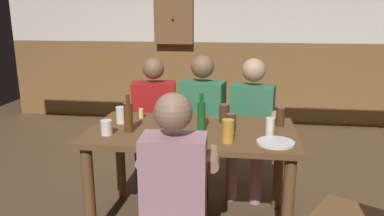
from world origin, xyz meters
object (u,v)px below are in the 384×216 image
Objects in this scene: person_0 at (154,116)px; table_candle at (141,113)px; pint_glass_2 at (172,118)px; pint_glass_7 at (121,115)px; plate_0 at (276,143)px; pint_glass_3 at (107,128)px; pint_glass_0 at (224,113)px; pint_glass_4 at (231,123)px; person_3 at (176,180)px; person_1 at (200,117)px; dining_table at (192,145)px; pint_glass_6 at (270,126)px; pint_glass_1 at (228,131)px; pint_glass_5 at (280,117)px; bottle_0 at (201,115)px; bottle_1 at (128,117)px; wall_dart_cabinet at (174,19)px; person_2 at (250,120)px.

table_candle is (-0.01, -0.41, 0.14)m from person_0.
pint_glass_7 is (-0.42, 0.07, -0.01)m from pint_glass_2.
pint_glass_3 is at bearing 178.55° from plate_0.
pint_glass_4 is (0.06, -0.23, -0.01)m from pint_glass_0.
person_1 is at bearing 87.44° from person_3.
person_3 is 0.94m from pint_glass_7.
dining_table is 12.48× the size of pint_glass_6.
pint_glass_1 is 1.07× the size of pint_glass_5.
pint_glass_4 is at bearing 62.74° from person_3.
person_1 is 0.91m from pint_glass_6.
pint_glass_2 is at bearing -168.79° from pint_glass_5.
bottle_1 is at bearing -169.50° from bottle_0.
pint_glass_7 is at bearing 170.24° from pint_glass_2.
pint_glass_4 is (0.30, -0.66, 0.15)m from person_1.
pint_glass_4 is 0.19× the size of wall_dart_cabinet.
bottle_0 is (0.07, -0.02, 0.24)m from dining_table.
person_3 is at bearing -124.72° from pint_glass_1.
table_candle is 0.88m from pint_glass_1.
person_3 is 1.02m from table_candle.
pint_glass_1 is 1.19× the size of pint_glass_4.
pint_glass_7 is (-0.86, 0.09, -0.00)m from pint_glass_4.
person_1 is (-0.01, 0.65, 0.04)m from dining_table.
person_1 is 1.30m from person_3.
dining_table is at bearing 86.74° from person_3.
person_1 is 0.90m from bottle_1.
person_2 is at bearing 47.01° from pint_glass_2.
bottle_0 is 1.94× the size of pint_glass_5.
pint_glass_7 reaches higher than pint_glass_6.
bottle_1 is (-1.03, 0.12, 0.11)m from plate_0.
bottle_0 is 0.29m from pint_glass_0.
person_2 is 1.19m from bottle_1.
wall_dart_cabinet reaches higher than dining_table.
person_0 reaches higher than pint_glass_4.
dining_table is 0.79m from person_2.
plate_0 is at bearing -24.76° from table_candle.
person_1 is at bearing 129.65° from pint_glass_6.
pint_glass_4 is (0.44, -0.02, -0.01)m from pint_glass_2.
pint_glass_5 is at bearing 14.62° from bottle_1.
dining_table is 1.26× the size of person_0.
pint_glass_6 is (0.12, -0.69, 0.16)m from person_2.
person_2 is 9.98× the size of pint_glass_6.
pint_glass_4 reaches higher than pint_glass_6.
plate_0 is (1.04, -0.48, -0.03)m from table_candle.
table_candle is 0.61× the size of pint_glass_4.
table_candle is 0.32× the size of plate_0.
dining_table is 3.03m from wall_dart_cabinet.
pint_glass_2 is 0.43m from pint_glass_7.
table_candle is at bearing 91.38° from bottle_1.
person_1 is 0.67m from pint_glass_2.
person_3 is at bearing -128.54° from pint_glass_5.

